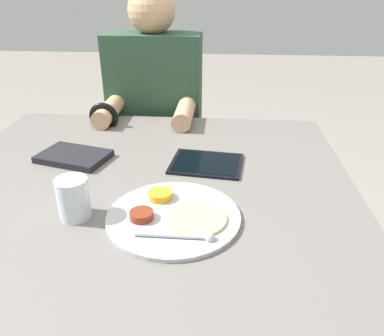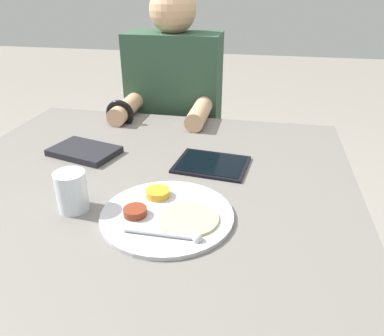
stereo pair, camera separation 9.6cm
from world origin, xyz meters
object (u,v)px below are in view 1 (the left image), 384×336
at_px(tablet_device, 206,163).
at_px(drinking_glass, 73,198).
at_px(thali_tray, 174,216).
at_px(person_diner, 157,138).
at_px(red_notebook, 74,157).

distance_m(tablet_device, drinking_glass, 0.42).
height_order(thali_tray, tablet_device, thali_tray).
distance_m(thali_tray, person_diner, 0.89).
bearing_deg(thali_tray, red_notebook, 140.09).
height_order(thali_tray, red_notebook, thali_tray).
xyz_separation_m(tablet_device, drinking_glass, (-0.29, -0.29, 0.04)).
relative_size(tablet_device, drinking_glass, 2.30).
bearing_deg(person_diner, thali_tray, -77.47).
xyz_separation_m(thali_tray, person_diner, (-0.19, 0.85, -0.16)).
relative_size(red_notebook, person_diner, 0.19).
distance_m(person_diner, drinking_glass, 0.89).
bearing_deg(red_notebook, tablet_device, -0.57).
height_order(thali_tray, drinking_glass, drinking_glass).
height_order(person_diner, drinking_glass, person_diner).
xyz_separation_m(person_diner, drinking_glass, (-0.04, -0.86, 0.20)).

